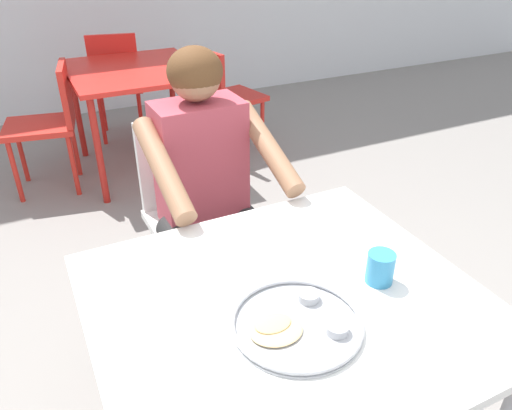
{
  "coord_description": "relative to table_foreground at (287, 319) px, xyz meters",
  "views": [
    {
      "loc": [
        -0.48,
        -0.78,
        1.59
      ],
      "look_at": [
        0.07,
        0.34,
        0.87
      ],
      "focal_mm": 34.77,
      "sensor_mm": 36.0,
      "label": 1
    }
  ],
  "objects": [
    {
      "name": "chair_red_left",
      "position": [
        -0.37,
        2.42,
        -0.16
      ],
      "size": [
        0.49,
        0.46,
        0.82
      ],
      "color": "red",
      "rests_on": "ground"
    },
    {
      "name": "table_background_red",
      "position": [
        0.21,
        2.48,
        0.0
      ],
      "size": [
        0.86,
        0.94,
        0.73
      ],
      "color": "red",
      "rests_on": "ground"
    },
    {
      "name": "table_foreground",
      "position": [
        0.0,
        0.0,
        0.0
      ],
      "size": [
        1.01,
        0.92,
        0.72
      ],
      "color": "white",
      "rests_on": "ground"
    },
    {
      "name": "chair_red_far",
      "position": [
        0.2,
        3.09,
        -0.15
      ],
      "size": [
        0.46,
        0.46,
        0.86
      ],
      "color": "red",
      "rests_on": "ground"
    },
    {
      "name": "diner_foreground",
      "position": [
        0.07,
        0.74,
        0.07
      ],
      "size": [
        0.5,
        0.56,
        1.21
      ],
      "color": "#282828",
      "rests_on": "ground"
    },
    {
      "name": "chair_red_right",
      "position": [
        0.85,
        2.49,
        -0.18
      ],
      "size": [
        0.51,
        0.47,
        0.8
      ],
      "color": "red",
      "rests_on": "ground"
    },
    {
      "name": "thali_tray",
      "position": [
        -0.03,
        -0.1,
        0.08
      ],
      "size": [
        0.33,
        0.33,
        0.03
      ],
      "color": "#B7BABF",
      "rests_on": "table_foreground"
    },
    {
      "name": "drinking_cup",
      "position": [
        0.26,
        -0.05,
        0.12
      ],
      "size": [
        0.08,
        0.08,
        0.09
      ],
      "color": "#338CBF",
      "rests_on": "table_foreground"
    },
    {
      "name": "chair_foreground",
      "position": [
        0.07,
        0.96,
        -0.14
      ],
      "size": [
        0.42,
        0.42,
        0.87
      ],
      "color": "silver",
      "rests_on": "ground"
    }
  ]
}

